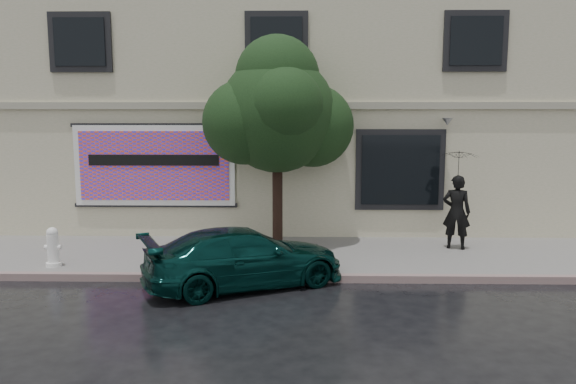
{
  "coord_description": "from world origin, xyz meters",
  "views": [
    {
      "loc": [
        0.59,
        -9.59,
        3.43
      ],
      "look_at": [
        0.35,
        2.2,
        1.75
      ],
      "focal_mm": 35.0,
      "sensor_mm": 36.0,
      "label": 1
    }
  ],
  "objects_px": {
    "street_tree": "(277,115)",
    "fire_hydrant": "(53,247)",
    "car": "(245,257)",
    "pedestrian": "(457,212)"
  },
  "relations": [
    {
      "from": "street_tree",
      "to": "fire_hydrant",
      "type": "xyz_separation_m",
      "value": [
        -4.74,
        -1.95,
        -2.81
      ]
    },
    {
      "from": "car",
      "to": "street_tree",
      "type": "height_order",
      "value": "street_tree"
    },
    {
      "from": "pedestrian",
      "to": "fire_hydrant",
      "type": "xyz_separation_m",
      "value": [
        -9.07,
        -1.77,
        -0.48
      ]
    },
    {
      "from": "street_tree",
      "to": "fire_hydrant",
      "type": "relative_size",
      "value": 5.45
    },
    {
      "from": "pedestrian",
      "to": "car",
      "type": "bearing_deg",
      "value": 45.96
    },
    {
      "from": "pedestrian",
      "to": "street_tree",
      "type": "relative_size",
      "value": 0.39
    },
    {
      "from": "car",
      "to": "street_tree",
      "type": "bearing_deg",
      "value": -36.06
    },
    {
      "from": "car",
      "to": "fire_hydrant",
      "type": "bearing_deg",
      "value": 53.92
    },
    {
      "from": "fire_hydrant",
      "to": "street_tree",
      "type": "bearing_deg",
      "value": 36.28
    },
    {
      "from": "pedestrian",
      "to": "street_tree",
      "type": "distance_m",
      "value": 4.92
    }
  ]
}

